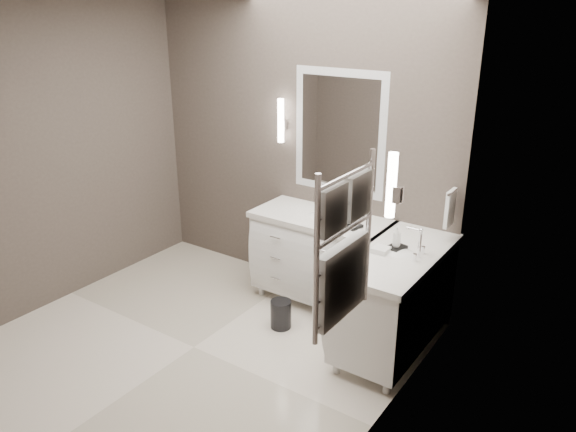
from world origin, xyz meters
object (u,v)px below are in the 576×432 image
Objects in this scene: vanity_back at (321,254)px; vanity_right at (395,295)px; towel_ladder at (343,254)px; waste_bin at (281,314)px.

vanity_right is at bearing -20.38° from vanity_back.
towel_ladder reaches higher than waste_bin.
vanity_back is 2.16m from towel_ladder.
vanity_right is (0.88, -0.33, 0.00)m from vanity_back.
vanity_back is at bearing 159.62° from vanity_right.
towel_ladder is 3.60× the size of waste_bin.
vanity_back and vanity_right have the same top height.
vanity_back is 1.38× the size of towel_ladder.
vanity_right is 1.60m from towel_ladder.
waste_bin is (-0.92, -0.25, -0.36)m from vanity_right.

